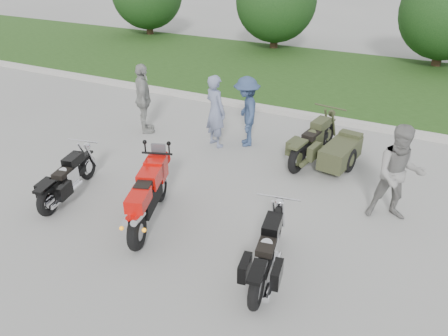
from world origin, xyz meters
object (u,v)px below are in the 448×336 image
at_px(person_denim, 246,112).
at_px(cruiser_right, 267,255).
at_px(person_stripe, 215,111).
at_px(person_grey, 399,174).
at_px(cruiser_sidecar, 328,149).
at_px(cruiser_left, 66,180).
at_px(person_back, 143,99).
at_px(sportbike_red, 148,195).

bearing_deg(person_denim, cruiser_right, -2.04).
xyz_separation_m(person_stripe, person_grey, (4.56, -1.40, 0.03)).
relative_size(cruiser_right, person_stripe, 1.16).
distance_m(cruiser_sidecar, person_stripe, 2.94).
height_order(cruiser_right, person_denim, person_denim).
xyz_separation_m(person_stripe, person_denim, (0.68, 0.38, -0.03)).
relative_size(cruiser_left, person_grey, 1.07).
height_order(cruiser_left, person_stripe, person_stripe).
bearing_deg(cruiser_left, person_back, 87.51).
relative_size(cruiser_right, person_grey, 1.12).
xyz_separation_m(person_grey, person_denim, (-3.88, 1.78, -0.06)).
bearing_deg(cruiser_sidecar, cruiser_right, -79.70).
height_order(sportbike_red, person_back, person_back).
xyz_separation_m(person_stripe, person_back, (-2.14, -0.10, 0.02)).
xyz_separation_m(cruiser_left, cruiser_right, (4.57, -0.36, 0.02)).
bearing_deg(person_stripe, person_denim, -123.51).
bearing_deg(cruiser_left, cruiser_right, -16.25).
height_order(sportbike_red, person_stripe, person_stripe).
height_order(sportbike_red, cruiser_sidecar, sportbike_red).
height_order(cruiser_right, person_back, person_back).
relative_size(sportbike_red, person_stripe, 1.16).
height_order(cruiser_left, cruiser_sidecar, cruiser_sidecar).
height_order(sportbike_red, cruiser_right, sportbike_red).
relative_size(cruiser_sidecar, person_grey, 1.25).
bearing_deg(person_denim, cruiser_sidecar, 54.70).
height_order(cruiser_right, cruiser_sidecar, cruiser_sidecar).
relative_size(cruiser_right, cruiser_sidecar, 0.90).
bearing_deg(person_back, person_stripe, -125.47).
height_order(person_stripe, person_denim, person_stripe).
bearing_deg(cruiser_sidecar, sportbike_red, -113.21).
relative_size(person_denim, person_back, 0.95).
bearing_deg(person_stripe, cruiser_sidecar, -149.26).
distance_m(sportbike_red, person_denim, 4.07).
bearing_deg(cruiser_sidecar, person_stripe, -167.94).
distance_m(cruiser_sidecar, person_back, 5.06).
height_order(cruiser_sidecar, person_stripe, person_stripe).
bearing_deg(person_denim, sportbike_red, -32.46).
xyz_separation_m(cruiser_right, person_back, (-5.15, 3.92, 0.52)).
relative_size(cruiser_left, cruiser_right, 0.95).
relative_size(sportbike_red, person_grey, 1.13).
bearing_deg(sportbike_red, person_back, 107.54).
bearing_deg(person_stripe, sportbike_red, 125.11).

